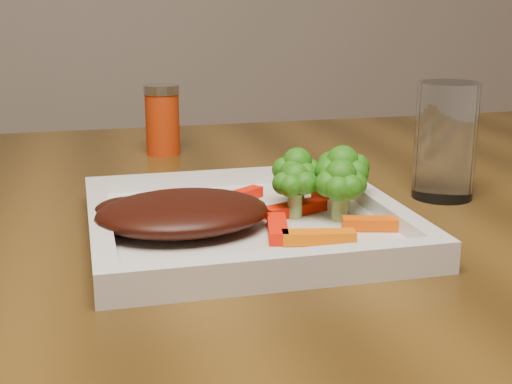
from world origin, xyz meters
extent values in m
cube|color=silver|center=(0.11, 0.08, 0.76)|extent=(0.27, 0.27, 0.01)
ellipsoid|color=#340E07|center=(0.05, 0.07, 0.78)|extent=(0.15, 0.12, 0.03)
cube|color=#EF6603|center=(0.15, 0.01, 0.77)|extent=(0.06, 0.03, 0.01)
cube|color=#E74F03|center=(0.21, 0.03, 0.77)|extent=(0.06, 0.03, 0.01)
cube|color=#F81804|center=(0.12, 0.04, 0.77)|extent=(0.03, 0.06, 0.01)
cube|color=#F63D04|center=(0.21, 0.14, 0.77)|extent=(0.05, 0.03, 0.01)
cube|color=#FD1804|center=(0.12, 0.14, 0.77)|extent=(0.05, 0.04, 0.01)
cube|color=red|center=(0.16, 0.09, 0.77)|extent=(0.06, 0.04, 0.01)
cylinder|color=#B22E09|center=(0.08, 0.43, 0.80)|extent=(0.05, 0.05, 0.09)
cylinder|color=silver|center=(0.33, 0.15, 0.81)|extent=(0.08, 0.08, 0.12)
camera|label=1|loc=(-0.03, -0.50, 0.95)|focal=50.00mm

